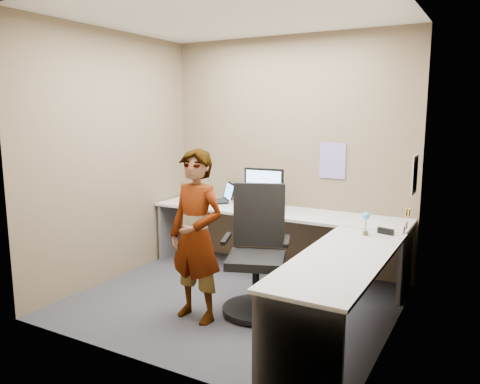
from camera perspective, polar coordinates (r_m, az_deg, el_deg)
The scene contains 21 objects.
ground at distance 4.73m, azimuth -0.91°, elevation -13.17°, with size 3.00×3.00×0.00m, color #28282D.
wall_back at distance 5.54m, azimuth 5.83°, elevation 4.64°, with size 3.00×3.00×0.00m, color brown.
wall_right at distance 3.86m, azimuth 18.72°, elevation 1.92°, with size 2.70×2.70×0.00m, color brown.
wall_left at distance 5.29m, azimuth -15.20°, elevation 4.10°, with size 2.70×2.70×0.00m, color brown.
ceiling at distance 4.43m, azimuth -1.01°, elevation 20.94°, with size 3.00×3.00×0.00m, color white.
desk at distance 4.67m, azimuth 6.13°, elevation -5.84°, with size 2.98×2.58×0.73m.
paper_ream at distance 5.26m, azimuth 2.81°, elevation -2.12°, with size 0.28×0.21×0.06m, color red.
monitor at distance 5.22m, azimuth 2.91°, elevation 0.96°, with size 0.46×0.15×0.43m.
laptop at distance 5.83m, azimuth -1.95°, elevation -0.62°, with size 0.43×0.42×0.23m.
trackball_mouse at distance 5.67m, azimuth -0.64°, elevation -1.27°, with size 0.12×0.08×0.07m.
origami at distance 5.12m, azimuth 4.49°, elevation -2.45°, with size 0.10×0.10×0.06m, color white.
stapler at distance 4.51m, azimuth 17.33°, elevation -4.59°, with size 0.15×0.04×0.06m, color black.
flower at distance 4.40m, azimuth 15.11°, elevation -3.30°, with size 0.07×0.07×0.22m.
calendar_purple at distance 5.34m, azimuth 11.21°, elevation 3.77°, with size 0.30×0.01×0.40m, color #846BB7.
calendar_white at distance 4.75m, azimuth 20.55°, elevation 1.99°, with size 0.01×0.28×0.38m, color white.
sticky_note_a at distance 4.46m, azimuth 19.62°, elevation -2.34°, with size 0.01×0.07×0.07m, color #F2E059.
sticky_note_b at distance 4.53m, azimuth 19.63°, elevation -3.83°, with size 0.01×0.07×0.07m, color pink.
sticky_note_c at distance 4.42m, azimuth 19.35°, elevation -4.42°, with size 0.01×0.07×0.07m, color pink.
sticky_note_d at distance 4.61m, azimuth 19.92°, elevation -2.36°, with size 0.01×0.07×0.07m, color #F2E059.
office_chair at distance 4.36m, azimuth 2.06°, elevation -8.51°, with size 0.67×0.66×1.16m.
person at distance 4.14m, azimuth -5.36°, elevation -5.37°, with size 0.56×0.37×1.53m, color #999399.
Camera 1 is at (2.18, -3.76, 1.85)m, focal length 35.00 mm.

